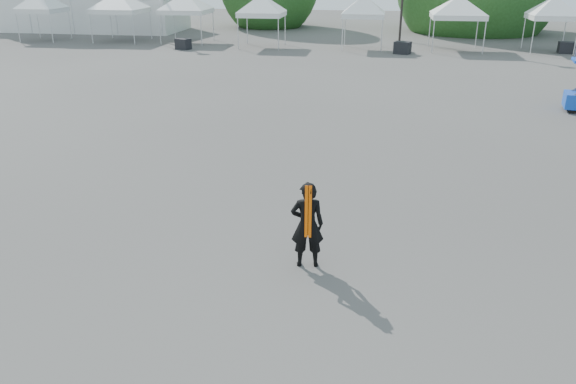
# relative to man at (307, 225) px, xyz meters

# --- Properties ---
(ground) EXTENTS (120.00, 120.00, 0.00)m
(ground) POSITION_rel_man_xyz_m (-0.56, 1.11, -0.81)
(ground) COLOR #474442
(ground) RESTS_ON ground
(marquee) EXTENTS (15.00, 6.25, 4.23)m
(marquee) POSITION_rel_man_xyz_m (-22.56, 36.11, 1.15)
(marquee) COLOR white
(marquee) RESTS_ON ground
(tent_f) EXTENTS (4.55, 4.55, 3.88)m
(tent_f) POSITION_rel_man_xyz_m (5.78, 28.88, 2.24)
(tent_f) COLOR silver
(tent_f) RESTS_ON ground
(tent_g) EXTENTS (3.80, 3.80, 3.88)m
(tent_g) POSITION_rel_man_xyz_m (11.43, 29.15, 2.24)
(tent_g) COLOR silver
(tent_g) RESTS_ON ground
(man) EXTENTS (0.65, 0.49, 1.63)m
(man) POSITION_rel_man_xyz_m (0.00, 0.00, 0.00)
(man) COLOR black
(man) RESTS_ON ground
(crate_west) EXTENTS (1.03, 0.91, 0.67)m
(crate_west) POSITION_rel_man_xyz_m (-11.42, 26.48, -0.48)
(crate_west) COLOR black
(crate_west) RESTS_ON ground
(crate_mid) EXTENTS (1.12, 0.99, 0.73)m
(crate_mid) POSITION_rel_man_xyz_m (2.45, 26.72, -0.45)
(crate_mid) COLOR black
(crate_mid) RESTS_ON ground
(crate_east) EXTENTS (0.92, 0.73, 0.69)m
(crate_east) POSITION_rel_man_xyz_m (12.39, 28.51, -0.47)
(crate_east) COLOR black
(crate_east) RESTS_ON ground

